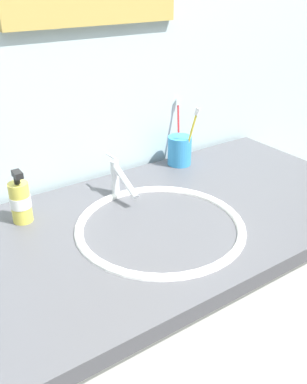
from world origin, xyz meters
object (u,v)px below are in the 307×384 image
object	(u,v)px
faucet	(119,178)
toothbrush_cup	(180,150)
toothbrush_yellow	(191,134)
soap_dispenser	(20,201)
toothbrush_red	(178,125)

from	to	relation	value
faucet	toothbrush_cup	size ratio (longest dim) A/B	1.62
toothbrush_cup	faucet	bearing A→B (deg)	-163.17
faucet	toothbrush_yellow	size ratio (longest dim) A/B	0.77
toothbrush_yellow	soap_dispenser	world-z (taller)	toothbrush_yellow
faucet	toothbrush_yellow	xyz separation A→B (m)	(0.30, 0.04, 0.06)
toothbrush_yellow	toothbrush_cup	bearing A→B (deg)	103.49
toothbrush_red	soap_dispenser	size ratio (longest dim) A/B	1.37
faucet	toothbrush_cup	bearing A→B (deg)	16.83
soap_dispenser	toothbrush_cup	bearing A→B (deg)	6.38
toothbrush_yellow	soap_dispenser	xyz separation A→B (m)	(-0.58, -0.02, -0.06)
faucet	toothbrush_red	bearing A→B (deg)	23.10
toothbrush_cup	toothbrush_yellow	xyz separation A→B (m)	(0.01, -0.04, 0.07)
faucet	toothbrush_cup	world-z (taller)	faucet
faucet	soap_dispenser	xyz separation A→B (m)	(-0.28, 0.02, -0.00)
faucet	toothbrush_red	size ratio (longest dim) A/B	0.78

